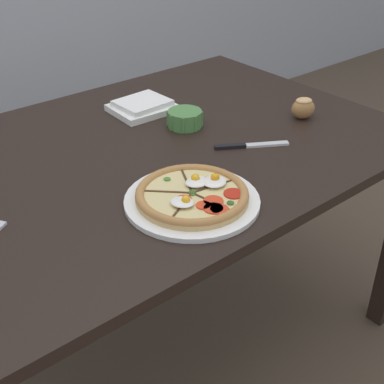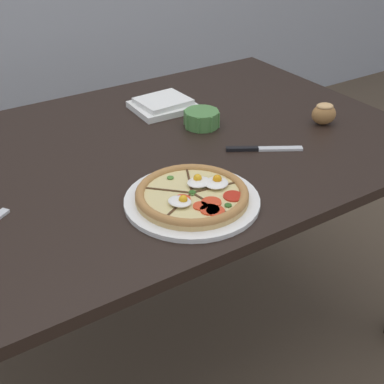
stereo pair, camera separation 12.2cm
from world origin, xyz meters
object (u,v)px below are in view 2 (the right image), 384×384
object	(u,v)px
dining_table	(160,173)
knife_spare	(263,149)
ramekin_bowl	(202,118)
pizza	(192,196)
napkin_folded	(163,105)
bread_piece_near	(324,113)

from	to	relation	value
dining_table	knife_spare	distance (m)	0.30
dining_table	ramekin_bowl	distance (m)	0.21
pizza	dining_table	bearing A→B (deg)	74.25
pizza	ramekin_bowl	world-z (taller)	pizza
dining_table	knife_spare	bearing A→B (deg)	-38.25
pizza	napkin_folded	world-z (taller)	pizza
pizza	napkin_folded	size ratio (longest dim) A/B	1.63
napkin_folded	ramekin_bowl	bearing A→B (deg)	-80.16
bread_piece_near	dining_table	bearing A→B (deg)	163.87
pizza	ramekin_bowl	bearing A→B (deg)	53.24
napkin_folded	pizza	bearing A→B (deg)	-113.53
knife_spare	ramekin_bowl	bearing A→B (deg)	135.02
dining_table	ramekin_bowl	size ratio (longest dim) A/B	13.19
pizza	napkin_folded	bearing A→B (deg)	66.47
napkin_folded	knife_spare	xyz separation A→B (m)	(0.09, -0.40, -0.01)
ramekin_bowl	napkin_folded	xyz separation A→B (m)	(-0.03, 0.18, -0.01)
napkin_folded	bread_piece_near	xyz separation A→B (m)	(0.35, -0.36, 0.02)
pizza	knife_spare	bearing A→B (deg)	21.05
ramekin_bowl	bread_piece_near	xyz separation A→B (m)	(0.32, -0.19, 0.01)
pizza	knife_spare	world-z (taller)	pizza
pizza	bread_piece_near	distance (m)	0.59
dining_table	napkin_folded	xyz separation A→B (m)	(0.14, 0.22, 0.10)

